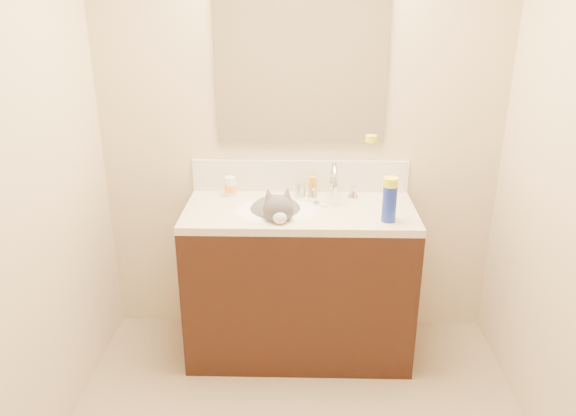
# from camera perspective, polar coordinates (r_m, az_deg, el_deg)

# --- Properties ---
(room_shell) EXTENTS (2.24, 2.54, 2.52)m
(room_shell) POSITION_cam_1_polar(r_m,az_deg,el_deg) (1.79, 1.19, 7.26)
(room_shell) COLOR beige
(room_shell) RESTS_ON ground
(vanity_cabinet) EXTENTS (1.20, 0.55, 0.82)m
(vanity_cabinet) POSITION_cam_1_polar(r_m,az_deg,el_deg) (3.11, 1.14, -7.76)
(vanity_cabinet) COLOR black
(vanity_cabinet) RESTS_ON ground
(counter_slab) EXTENTS (1.20, 0.55, 0.04)m
(counter_slab) POSITION_cam_1_polar(r_m,az_deg,el_deg) (2.92, 1.20, -0.38)
(counter_slab) COLOR beige
(counter_slab) RESTS_ON vanity_cabinet
(basin) EXTENTS (0.45, 0.36, 0.14)m
(basin) POSITION_cam_1_polar(r_m,az_deg,el_deg) (2.92, -1.17, -1.49)
(basin) COLOR white
(basin) RESTS_ON vanity_cabinet
(faucet) EXTENTS (0.28, 0.20, 0.21)m
(faucet) POSITION_cam_1_polar(r_m,az_deg,el_deg) (3.02, 4.65, 2.42)
(faucet) COLOR silver
(faucet) RESTS_ON counter_slab
(cat) EXTENTS (0.37, 0.43, 0.32)m
(cat) POSITION_cam_1_polar(r_m,az_deg,el_deg) (2.90, -1.19, -0.77)
(cat) COLOR #4A4749
(cat) RESTS_ON basin
(backsplash) EXTENTS (1.20, 0.02, 0.18)m
(backsplash) POSITION_cam_1_polar(r_m,az_deg,el_deg) (3.13, 1.24, 3.27)
(backsplash) COLOR silver
(backsplash) RESTS_ON counter_slab
(mirror) EXTENTS (0.90, 0.02, 0.80)m
(mirror) POSITION_cam_1_polar(r_m,az_deg,el_deg) (3.00, 1.33, 14.03)
(mirror) COLOR white
(mirror) RESTS_ON room_shell
(pill_bottle) EXTENTS (0.07, 0.07, 0.11)m
(pill_bottle) POSITION_cam_1_polar(r_m,az_deg,el_deg) (3.09, -5.88, 2.18)
(pill_bottle) COLOR white
(pill_bottle) RESTS_ON counter_slab
(pill_label) EXTENTS (0.08, 0.08, 0.04)m
(pill_label) POSITION_cam_1_polar(r_m,az_deg,el_deg) (3.09, -5.87, 2.02)
(pill_label) COLOR #F8A729
(pill_label) RESTS_ON pill_bottle
(silver_jar) EXTENTS (0.07, 0.07, 0.06)m
(silver_jar) POSITION_cam_1_polar(r_m,az_deg,el_deg) (3.07, 1.27, 1.76)
(silver_jar) COLOR #B7B7BC
(silver_jar) RESTS_ON counter_slab
(amber_bottle) EXTENTS (0.05, 0.05, 0.10)m
(amber_bottle) POSITION_cam_1_polar(r_m,az_deg,el_deg) (3.10, 2.55, 2.28)
(amber_bottle) COLOR orange
(amber_bottle) RESTS_ON counter_slab
(toothbrush) EXTENTS (0.10, 0.12, 0.01)m
(toothbrush) POSITION_cam_1_polar(r_m,az_deg,el_deg) (2.98, 2.98, 0.53)
(toothbrush) COLOR white
(toothbrush) RESTS_ON counter_slab
(toothbrush_head) EXTENTS (0.03, 0.03, 0.02)m
(toothbrush_head) POSITION_cam_1_polar(r_m,az_deg,el_deg) (2.98, 2.98, 0.58)
(toothbrush_head) COLOR #5F7ACA
(toothbrush_head) RESTS_ON counter_slab
(spray_can) EXTENTS (0.09, 0.09, 0.19)m
(spray_can) POSITION_cam_1_polar(r_m,az_deg,el_deg) (2.77, 10.26, 0.53)
(spray_can) COLOR #192DAF
(spray_can) RESTS_ON counter_slab
(spray_cap) EXTENTS (0.09, 0.09, 0.04)m
(spray_cap) POSITION_cam_1_polar(r_m,az_deg,el_deg) (2.73, 10.40, 2.61)
(spray_cap) COLOR #F6FF1A
(spray_cap) RESTS_ON spray_can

